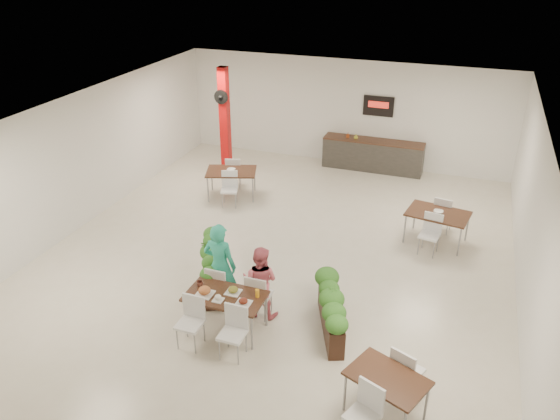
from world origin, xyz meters
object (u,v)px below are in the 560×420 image
object	(u,v)px
planter_left	(212,261)
side_table_b	(438,217)
service_counter	(373,154)
diner_man	(220,266)
red_column	(225,122)
main_table	(225,301)
planter_right	(331,308)
side_table_c	(387,384)
diner_woman	(260,282)
side_table_a	(231,174)

from	to	relation	value
planter_left	side_table_b	world-z (taller)	planter_left
service_counter	diner_man	bearing A→B (deg)	-100.04
side_table_b	service_counter	bearing A→B (deg)	129.49
red_column	planter_left	distance (m)	5.83
main_table	red_column	bearing A→B (deg)	114.58
main_table	planter_right	size ratio (longest dim) A/B	1.00
side_table_b	side_table_c	world-z (taller)	same
main_table	diner_man	xyz separation A→B (m)	(-0.39, 0.65, 0.24)
main_table	side_table_b	distance (m)	5.59
service_counter	diner_man	size ratio (longest dim) A/B	1.70
service_counter	diner_woman	bearing A→B (deg)	-94.25
diner_woman	side_table_a	distance (m)	5.31
planter_left	planter_right	bearing A→B (deg)	-13.63
planter_right	side_table_c	distance (m)	2.08
planter_right	side_table_c	world-z (taller)	side_table_c
side_table_b	planter_left	bearing A→B (deg)	-132.00
service_counter	side_table_b	world-z (taller)	service_counter
side_table_b	side_table_c	xyz separation A→B (m)	(-0.20, -5.58, -0.02)
diner_woman	side_table_a	size ratio (longest dim) A/B	0.86
side_table_a	side_table_b	bearing A→B (deg)	-25.61
main_table	side_table_b	xyz separation A→B (m)	(3.24, 4.55, 0.01)
main_table	side_table_a	bearing A→B (deg)	113.16
side_table_c	side_table_a	bearing A→B (deg)	152.73
planter_left	planter_right	size ratio (longest dim) A/B	1.14
planter_right	side_table_a	size ratio (longest dim) A/B	0.98
side_table_a	planter_left	bearing A→B (deg)	-89.52
side_table_b	main_table	bearing A→B (deg)	-115.95
planter_left	side_table_c	distance (m)	4.55
planter_right	side_table_c	size ratio (longest dim) A/B	0.99
service_counter	main_table	xyz separation A→B (m)	(-0.99, -8.45, 0.14)
main_table	side_table_b	bearing A→B (deg)	54.59
diner_man	planter_right	xyz separation A→B (m)	(2.17, -0.03, -0.40)
red_column	side_table_a	world-z (taller)	red_column
diner_woman	side_table_a	bearing A→B (deg)	-59.57
side_table_b	diner_woman	bearing A→B (deg)	-116.49
side_table_a	diner_woman	bearing A→B (deg)	-78.38
service_counter	side_table_b	bearing A→B (deg)	-59.96
main_table	planter_right	xyz separation A→B (m)	(1.78, 0.63, -0.15)
main_table	planter_left	xyz separation A→B (m)	(-0.88, 1.27, -0.12)
diner_woman	planter_left	xyz separation A→B (m)	(-1.29, 0.62, -0.20)
planter_right	red_column	bearing A→B (deg)	128.80
diner_woman	side_table_a	xyz separation A→B (m)	(-2.65, 4.59, -0.08)
diner_woman	planter_right	distance (m)	1.39
planter_left	main_table	bearing A→B (deg)	-55.17
diner_man	main_table	bearing A→B (deg)	121.20
diner_woman	main_table	bearing A→B (deg)	58.36
side_table_c	planter_right	bearing A→B (deg)	150.03
diner_woman	planter_right	size ratio (longest dim) A/B	0.87
diner_man	side_table_b	world-z (taller)	diner_man
planter_right	side_table_a	xyz separation A→B (m)	(-4.02, 4.62, 0.16)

